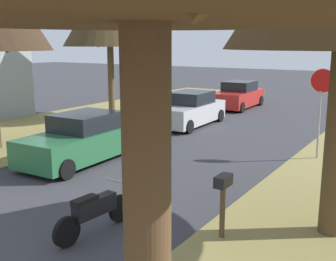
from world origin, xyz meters
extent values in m
cylinder|color=#9EA0A5|center=(4.32, 12.71, 1.17)|extent=(0.07, 0.24, 2.25)
cylinder|color=white|center=(4.32, 12.81, 2.62)|extent=(0.81, 0.12, 0.80)
cylinder|color=red|center=(4.32, 12.82, 2.62)|extent=(0.76, 0.13, 0.76)
cylinder|color=brown|center=(-6.49, 15.10, 1.85)|extent=(0.32, 0.32, 3.60)
cone|color=#41321C|center=(-6.49, 15.10, 5.55)|extent=(4.62, 4.62, 3.79)
cylinder|color=brown|center=(-6.69, 15.51, 4.34)|extent=(1.00, 0.58, 1.46)
cylinder|color=brown|center=(-6.93, 15.00, 4.23)|extent=(0.37, 1.02, 1.25)
cube|color=#28663D|center=(-2.11, 8.42, 0.59)|extent=(1.97, 4.46, 0.85)
cube|color=black|center=(-2.12, 8.64, 1.29)|extent=(1.67, 2.08, 0.56)
cylinder|color=black|center=(-1.19, 6.80, 0.30)|extent=(0.22, 0.61, 0.60)
cylinder|color=black|center=(-2.93, 6.74, 0.30)|extent=(0.22, 0.61, 0.60)
cylinder|color=black|center=(-1.30, 10.10, 0.30)|extent=(0.22, 0.61, 0.60)
cylinder|color=black|center=(-3.04, 10.04, 0.30)|extent=(0.22, 0.61, 0.60)
cube|color=#BCBCC1|center=(-2.21, 15.61, 0.59)|extent=(1.97, 4.46, 0.85)
cube|color=black|center=(-2.22, 15.83, 1.29)|extent=(1.67, 2.08, 0.56)
cylinder|color=black|center=(-1.29, 13.99, 0.30)|extent=(0.22, 0.61, 0.60)
cylinder|color=black|center=(-3.03, 13.93, 0.30)|extent=(0.22, 0.61, 0.60)
cylinder|color=black|center=(-1.40, 17.29, 0.30)|extent=(0.22, 0.61, 0.60)
cylinder|color=black|center=(-3.14, 17.23, 0.30)|extent=(0.22, 0.61, 0.60)
cube|color=red|center=(-2.45, 21.94, 0.59)|extent=(1.97, 4.46, 0.85)
cube|color=black|center=(-2.46, 22.16, 1.29)|extent=(1.67, 2.08, 0.56)
cylinder|color=black|center=(-1.52, 20.32, 0.30)|extent=(0.22, 0.61, 0.60)
cylinder|color=black|center=(-3.26, 20.26, 0.30)|extent=(0.22, 0.61, 0.60)
cylinder|color=black|center=(-1.64, 23.62, 0.30)|extent=(0.22, 0.61, 0.60)
cylinder|color=black|center=(-3.37, 23.56, 0.30)|extent=(0.22, 0.61, 0.60)
cylinder|color=black|center=(1.91, 5.42, 0.30)|extent=(0.15, 0.61, 0.60)
cylinder|color=black|center=(1.78, 3.97, 0.30)|extent=(0.15, 0.61, 0.60)
cube|color=black|center=(1.84, 4.69, 0.58)|extent=(0.32, 1.03, 0.36)
cube|color=black|center=(1.82, 4.44, 0.78)|extent=(0.27, 0.58, 0.12)
cylinder|color=#9EA0A5|center=(1.90, 5.32, 0.95)|extent=(0.60, 0.09, 0.04)
cube|color=brown|center=(4.12, 5.84, 0.58)|extent=(0.08, 0.08, 1.05)
cube|color=black|center=(4.12, 5.84, 1.21)|extent=(0.22, 0.44, 0.22)
camera|label=1|loc=(7.30, -1.10, 3.79)|focal=44.19mm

